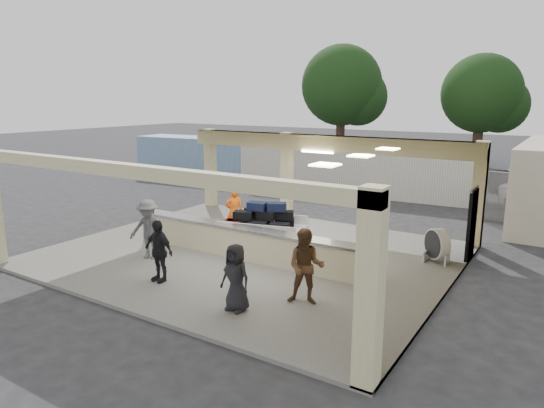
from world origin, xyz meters
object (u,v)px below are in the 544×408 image
Objects in this scene: baggage_counter at (241,242)px; container_blue at (209,158)px; baggage_handler at (234,212)px; car_dark at (522,184)px; container_white at (353,167)px; drum_fan at (437,244)px; passenger_a at (306,267)px; passenger_c at (148,229)px; passenger_b at (159,251)px; luggage_cart at (262,223)px; passenger_d at (236,277)px.

container_blue reaches higher than baggage_counter.
container_blue is (-9.38, 9.91, 0.27)m from baggage_handler.
container_blue is (-17.07, -3.97, 0.58)m from car_dark.
container_white reaches higher than baggage_handler.
drum_fan is 5.05m from passenger_a.
passenger_c is at bearing 155.76° from passenger_a.
passenger_b is at bearing -90.06° from container_white.
passenger_a reaches higher than luggage_cart.
container_blue is (-10.92, 10.49, 0.33)m from luggage_cart.
drum_fan is 8.66m from passenger_c.
container_white is (-7.70, -3.44, 0.68)m from car_dark.
passenger_a is (3.32, -3.08, 0.10)m from luggage_cart.
container_white is (-1.55, 12.18, 0.76)m from baggage_counter.
passenger_c is (-5.63, 0.37, -0.00)m from passenger_a.
passenger_d is at bearing -73.73° from drum_fan.
baggage_counter is at bearing -86.19° from container_white.
baggage_counter is 3.81m from passenger_d.
passenger_b is at bearing -114.71° from luggage_cart.
baggage_counter is at bearing -108.53° from drum_fan.
passenger_b is at bearing 176.07° from passenger_d.
container_white reaches higher than container_blue.
passenger_b reaches higher than car_dark.
drum_fan is 0.66× the size of passenger_d.
car_dark is (8.46, 17.17, -0.35)m from passenger_c.
car_dark is at bearing 8.06° from container_blue.
luggage_cart is 1.84× the size of passenger_d.
passenger_c reaches higher than baggage_handler.
luggage_cart is 15.72m from car_dark.
passenger_d reaches higher than drum_fan.
passenger_a is (3.32, -1.93, 0.43)m from baggage_counter.
container_white is (0.76, 13.74, 0.34)m from passenger_c.
baggage_handler reaches higher than drum_fan.
passenger_c is (-7.50, -4.31, 0.36)m from drum_fan.
passenger_a is at bearing 49.30° from passenger_d.
passenger_b reaches higher than drum_fan.
car_dark is (7.69, 13.89, -0.31)m from baggage_handler.
passenger_a is at bearing -24.36° from passenger_c.
baggage_handler is 0.18× the size of container_blue.
container_white is at bearing 97.23° from baggage_counter.
baggage_handler reaches higher than luggage_cart.
luggage_cart is 4.79m from passenger_d.
car_dark is at bearing -165.31° from baggage_handler.
passenger_a is at bearing -57.79° from luggage_cart.
passenger_c is 15.76m from container_blue.
container_blue is (-8.61, 13.20, 0.24)m from passenger_c.
baggage_handler is 10.46m from container_white.
baggage_handler reaches higher than car_dark.
baggage_handler is at bearing 130.81° from passenger_d.
passenger_d is at bearing -79.81° from container_white.
luggage_cart is at bearing -119.32° from drum_fan.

